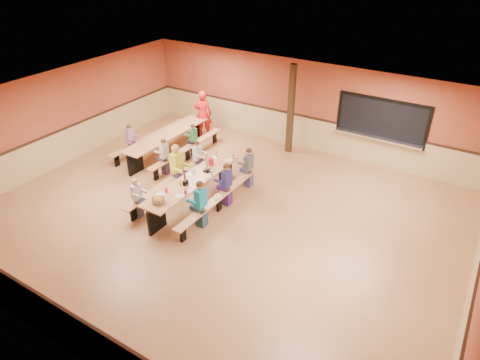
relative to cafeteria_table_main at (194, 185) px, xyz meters
The scene contains 23 objects.
ground 1.14m from the cafeteria_table_main, ahead, with size 12.00×12.00×0.00m, color #976039.
room_envelope 1.02m from the cafeteria_table_main, ahead, with size 12.04×10.04×3.02m.
kitchen_pass_through 6.08m from the cafeteria_table_main, 53.18° to the left, with size 2.78×0.28×1.38m.
structural_post 4.43m from the cafeteria_table_main, 79.35° to the left, with size 0.18×0.18×3.00m, color black.
cafeteria_table_main is the anchor object (origin of this frame).
cafeteria_table_second 3.20m from the cafeteria_table_main, 143.32° to the left, with size 1.91×3.70×0.74m.
seated_child_white_left 1.58m from the cafeteria_table_main, 121.50° to the right, with size 0.33×0.27×1.12m, color silver, non-canonical shape.
seated_adult_yellow 0.89m from the cafeteria_table_main, 160.19° to the left, with size 0.46×0.38×1.40m, color yellow, non-canonical shape.
seated_child_grey_left 1.51m from the cafeteria_table_main, 123.23° to the left, with size 0.34×0.28×1.14m, color silver, non-canonical shape.
seated_child_teal_right 1.15m from the cafeteria_table_main, 43.93° to the right, with size 0.40×0.33×1.28m, color teal, non-canonical shape.
seated_child_navy_right 0.91m from the cafeteria_table_main, 24.77° to the left, with size 0.38×0.31×1.24m, color navy, non-canonical shape.
seated_child_char_right 1.75m from the cafeteria_table_main, 61.88° to the left, with size 0.37×0.30×1.20m, color #474A50, non-canonical shape.
seated_child_purple_sec 3.55m from the cafeteria_table_main, 162.66° to the left, with size 0.34×0.28×1.15m, color #935A8E, non-canonical shape.
seated_child_green_sec 2.86m from the cafeteria_table_main, 127.46° to the left, with size 0.32×0.26×1.11m, color #347F4A, non-canonical shape.
seated_child_tan_sec 1.92m from the cafeteria_table_main, 154.83° to the left, with size 0.34×0.28×1.15m, color #B9AA95, non-canonical shape.
standing_woman 4.41m from the cafeteria_table_main, 122.83° to the left, with size 0.63×0.42×1.74m, color red.
punch_pitcher 0.97m from the cafeteria_table_main, 93.85° to the left, with size 0.16×0.16×0.22m, color red.
chip_bowl 1.44m from the cafeteria_table_main, 90.52° to the right, with size 0.32×0.32×0.15m, color gold, non-canonical shape.
napkin_dispenser 0.46m from the cafeteria_table_main, 87.03° to the right, with size 0.10×0.14×0.13m, color black.
condiment_mustard 0.56m from the cafeteria_table_main, 98.90° to the right, with size 0.06×0.06×0.17m, color yellow.
condiment_ketchup 0.38m from the cafeteria_table_main, 143.68° to the right, with size 0.06×0.06×0.17m, color #B2140F.
table_paddle 0.63m from the cafeteria_table_main, 82.06° to the left, with size 0.16×0.16×0.56m.
place_settings 0.27m from the cafeteria_table_main, ahead, with size 0.65×3.30×0.11m, color beige, non-canonical shape.
Camera 1 is at (5.38, -7.69, 6.56)m, focal length 32.00 mm.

